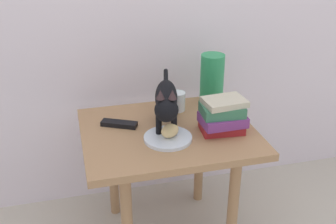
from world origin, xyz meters
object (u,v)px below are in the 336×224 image
bread_roll (170,131)px  side_table (168,147)px  plate (168,138)px  tv_remote (119,124)px  cat (166,100)px  candle_jar (177,102)px  book_stack (223,116)px  green_vase (212,80)px

bread_roll → side_table: bearing=80.7°
side_table → plate: 0.12m
plate → tv_remote: 0.23m
cat → candle_jar: size_ratio=5.52×
side_table → book_stack: 0.27m
plate → bread_roll: bearing=-3.4°
cat → tv_remote: cat is taller
bread_roll → cat: cat is taller
plate → side_table: bearing=75.3°
side_table → cat: bearing=179.2°
green_vase → candle_jar: size_ratio=2.80×
side_table → green_vase: green_vase is taller
bread_roll → candle_jar: (0.10, 0.25, -0.00)m
candle_jar → book_stack: bearing=-63.5°
side_table → cat: (-0.01, 0.00, 0.22)m
cat → tv_remote: size_ratio=3.13×
cat → tv_remote: bearing=156.0°
book_stack → tv_remote: (-0.40, 0.15, -0.06)m
plate → cat: (0.01, 0.08, 0.13)m
book_stack → tv_remote: size_ratio=1.20×
side_table → candle_jar: 0.23m
tv_remote → bread_roll: bearing=-15.8°
candle_jar → plate: bearing=-113.4°
plate → bread_roll: 0.03m
plate → green_vase: green_vase is taller
bread_roll → cat: size_ratio=0.17×
cat → book_stack: (0.21, -0.07, -0.06)m
candle_jar → tv_remote: (-0.28, -0.09, -0.03)m
side_table → tv_remote: size_ratio=4.68×
plate → book_stack: book_stack is taller
green_vase → book_stack: bearing=-100.3°
book_stack → green_vase: 0.27m
bread_roll → green_vase: bearing=45.8°
side_table → candle_jar: size_ratio=8.25×
book_stack → tv_remote: book_stack is taller
bread_roll → green_vase: green_vase is taller
cat → side_table: bearing=-0.8°
side_table → candle_jar: candle_jar is taller
side_table → green_vase: size_ratio=2.95×
candle_jar → tv_remote: 0.29m
book_stack → candle_jar: book_stack is taller
side_table → candle_jar: (0.09, 0.17, 0.12)m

